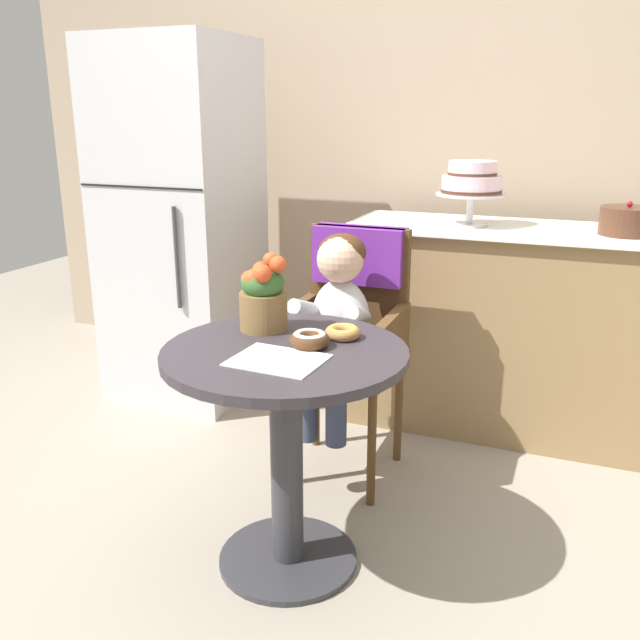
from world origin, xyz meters
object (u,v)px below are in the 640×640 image
(cafe_table, at_px, (286,415))
(donut_mid, at_px, (343,332))
(wicker_chair, at_px, (351,311))
(donut_front, at_px, (310,339))
(refrigerator, at_px, (181,225))
(seated_child, at_px, (337,313))
(round_layer_cake, at_px, (627,221))
(tiered_cake_stand, at_px, (472,182))
(flower_vase, at_px, (263,295))

(cafe_table, distance_m, donut_mid, 0.30)
(cafe_table, bearing_deg, wicker_chair, 92.94)
(donut_front, height_order, refrigerator, refrigerator)
(seated_child, height_order, round_layer_cake, round_layer_cake)
(tiered_cake_stand, bearing_deg, wicker_chair, -118.24)
(refrigerator, bearing_deg, seated_child, -29.17)
(donut_mid, relative_size, tiered_cake_stand, 0.36)
(cafe_table, xyz_separation_m, donut_mid, (0.12, 0.15, 0.23))
(wicker_chair, bearing_deg, seated_child, -89.99)
(seated_child, xyz_separation_m, refrigerator, (-1.01, 0.57, 0.17))
(donut_mid, height_order, tiered_cake_stand, tiered_cake_stand)
(donut_mid, relative_size, flower_vase, 0.45)
(donut_front, distance_m, refrigerator, 1.54)
(seated_child, bearing_deg, donut_mid, -67.42)
(cafe_table, xyz_separation_m, seated_child, (-0.04, 0.53, 0.17))
(donut_front, bearing_deg, cafe_table, -146.14)
(wicker_chair, relative_size, donut_front, 8.15)
(wicker_chair, distance_m, donut_front, 0.66)
(flower_vase, bearing_deg, refrigerator, 133.59)
(seated_child, distance_m, tiered_cake_stand, 0.93)
(flower_vase, distance_m, refrigerator, 1.32)
(seated_child, height_order, refrigerator, refrigerator)
(wicker_chair, xyz_separation_m, refrigerator, (-1.01, 0.41, 0.21))
(cafe_table, relative_size, round_layer_cake, 3.35)
(wicker_chair, height_order, flower_vase, flower_vase)
(seated_child, height_order, donut_mid, seated_child)
(refrigerator, bearing_deg, tiered_cake_stand, 8.48)
(cafe_table, xyz_separation_m, round_layer_cake, (0.92, 1.29, 0.45))
(seated_child, relative_size, refrigerator, 0.43)
(tiered_cake_stand, relative_size, round_layer_cake, 1.40)
(cafe_table, bearing_deg, tiered_cake_stand, 77.31)
(donut_mid, distance_m, round_layer_cake, 1.41)
(cafe_table, xyz_separation_m, donut_front, (0.06, 0.04, 0.24))
(flower_vase, distance_m, tiered_cake_stand, 1.26)
(donut_mid, distance_m, flower_vase, 0.28)
(tiered_cake_stand, bearing_deg, donut_mid, -98.43)
(seated_child, height_order, flower_vase, flower_vase)
(cafe_table, distance_m, flower_vase, 0.38)
(round_layer_cake, bearing_deg, donut_front, -124.51)
(seated_child, distance_m, donut_front, 0.51)
(refrigerator, bearing_deg, cafe_table, -46.33)
(seated_child, height_order, tiered_cake_stand, tiered_cake_stand)
(donut_front, bearing_deg, seated_child, 101.03)
(cafe_table, height_order, seated_child, seated_child)
(flower_vase, xyz_separation_m, refrigerator, (-0.91, 0.96, 0.02))
(cafe_table, relative_size, refrigerator, 0.42)
(round_layer_cake, height_order, refrigerator, refrigerator)
(cafe_table, bearing_deg, donut_front, 33.86)
(round_layer_cake, bearing_deg, donut_mid, -125.04)
(donut_mid, bearing_deg, tiered_cake_stand, 81.57)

